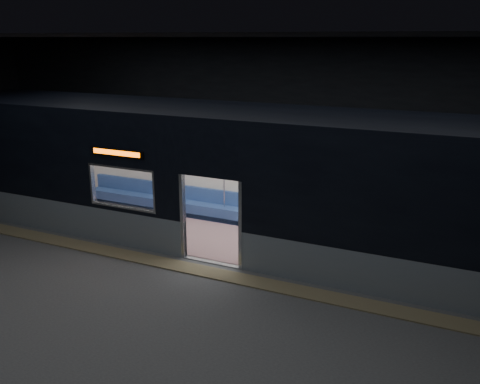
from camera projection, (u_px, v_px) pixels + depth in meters
The scene contains 7 objects.
station_floor at pixel (189, 282), 10.82m from camera, with size 24.00×14.00×0.01m, color #47494C.
station_envelope at pixel (183, 109), 9.75m from camera, with size 24.00×14.00×5.00m.
tactile_strip at pixel (201, 271), 11.29m from camera, with size 22.80×0.50×0.03m, color #8C7F59.
metro_car at pixel (239, 171), 12.49m from camera, with size 18.00×3.04×3.35m.
passenger at pixel (397, 220), 12.18m from camera, with size 0.44×0.71×1.37m.
handbag at pixel (398, 228), 12.00m from camera, with size 0.28×0.24×0.14m, color black.
transit_map at pixel (459, 195), 11.74m from camera, with size 1.09×0.03×0.71m, color white.
Camera 1 is at (5.07, -8.45, 4.98)m, focal length 38.00 mm.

